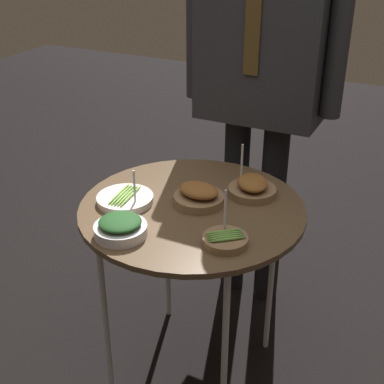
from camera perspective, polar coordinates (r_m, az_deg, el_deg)
ground_plane at (r=2.09m, az=0.00°, el=-17.91°), size 8.00×8.00×0.00m
serving_cart at (r=1.69m, az=0.00°, el=-2.82°), size 0.71×0.71×0.68m
bowl_roast_far_rim at (r=1.68m, az=0.74°, el=-0.40°), size 0.16×0.16×0.06m
bowl_asparagus_mid_right at (r=1.70m, az=-7.15°, el=-0.71°), size 0.18×0.18×0.13m
bowl_asparagus_front_center at (r=1.49m, az=3.56°, el=-5.07°), size 0.13×0.13×0.15m
bowl_roast_center at (r=1.74m, az=6.43°, el=0.48°), size 0.16×0.16×0.17m
bowl_spinach_back_left at (r=1.53m, az=-7.64°, el=-3.77°), size 0.15×0.15×0.06m
waiter_figure at (r=1.99m, az=7.47°, el=13.96°), size 0.60×0.23×1.62m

